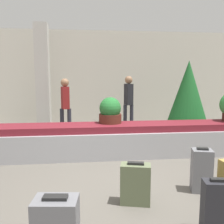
{
  "coord_description": "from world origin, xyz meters",
  "views": [
    {
      "loc": [
        -0.57,
        -3.4,
        1.61
      ],
      "look_at": [
        0.0,
        1.63,
        0.91
      ],
      "focal_mm": 40.0,
      "sensor_mm": 36.0,
      "label": 1
    }
  ],
  "objects_px": {
    "suitcase_4": "(135,184)",
    "traveler_1": "(65,102)",
    "potted_plant_0": "(110,111)",
    "decorated_tree": "(188,96)",
    "suitcase_2": "(217,207)",
    "pillar": "(43,78)",
    "suitcase_3": "(201,170)",
    "traveler_0": "(128,98)"
  },
  "relations": [
    {
      "from": "suitcase_4",
      "to": "traveler_1",
      "type": "distance_m",
      "value": 4.16
    },
    {
      "from": "potted_plant_0",
      "to": "decorated_tree",
      "type": "bearing_deg",
      "value": 27.73
    },
    {
      "from": "traveler_1",
      "to": "decorated_tree",
      "type": "relative_size",
      "value": 0.77
    },
    {
      "from": "potted_plant_0",
      "to": "decorated_tree",
      "type": "distance_m",
      "value": 2.48
    },
    {
      "from": "suitcase_4",
      "to": "decorated_tree",
      "type": "distance_m",
      "value": 4.02
    },
    {
      "from": "suitcase_2",
      "to": "potted_plant_0",
      "type": "xyz_separation_m",
      "value": [
        -0.8,
        2.89,
        0.62
      ]
    },
    {
      "from": "pillar",
      "to": "suitcase_3",
      "type": "relative_size",
      "value": 5.0
    },
    {
      "from": "decorated_tree",
      "to": "potted_plant_0",
      "type": "bearing_deg",
      "value": -152.27
    },
    {
      "from": "suitcase_4",
      "to": "traveler_0",
      "type": "relative_size",
      "value": 0.33
    },
    {
      "from": "decorated_tree",
      "to": "suitcase_4",
      "type": "bearing_deg",
      "value": -122.13
    },
    {
      "from": "suitcase_2",
      "to": "traveler_0",
      "type": "relative_size",
      "value": 0.36
    },
    {
      "from": "suitcase_4",
      "to": "suitcase_3",
      "type": "bearing_deg",
      "value": 26.8
    },
    {
      "from": "decorated_tree",
      "to": "traveler_0",
      "type": "bearing_deg",
      "value": 141.46
    },
    {
      "from": "suitcase_2",
      "to": "decorated_tree",
      "type": "bearing_deg",
      "value": 81.5
    },
    {
      "from": "pillar",
      "to": "suitcase_2",
      "type": "relative_size",
      "value": 5.38
    },
    {
      "from": "suitcase_4",
      "to": "potted_plant_0",
      "type": "height_order",
      "value": "potted_plant_0"
    },
    {
      "from": "traveler_0",
      "to": "pillar",
      "type": "bearing_deg",
      "value": -110.37
    },
    {
      "from": "potted_plant_0",
      "to": "traveler_0",
      "type": "bearing_deg",
      "value": 70.57
    },
    {
      "from": "pillar",
      "to": "potted_plant_0",
      "type": "relative_size",
      "value": 5.87
    },
    {
      "from": "pillar",
      "to": "decorated_tree",
      "type": "distance_m",
      "value": 4.25
    },
    {
      "from": "suitcase_4",
      "to": "decorated_tree",
      "type": "height_order",
      "value": "decorated_tree"
    },
    {
      "from": "suitcase_3",
      "to": "potted_plant_0",
      "type": "distance_m",
      "value": 2.31
    },
    {
      "from": "traveler_0",
      "to": "decorated_tree",
      "type": "height_order",
      "value": "decorated_tree"
    },
    {
      "from": "suitcase_3",
      "to": "traveler_0",
      "type": "height_order",
      "value": "traveler_0"
    },
    {
      "from": "potted_plant_0",
      "to": "decorated_tree",
      "type": "xyz_separation_m",
      "value": [
        2.18,
        1.15,
        0.21
      ]
    },
    {
      "from": "potted_plant_0",
      "to": "traveler_1",
      "type": "xyz_separation_m",
      "value": [
        -1.06,
        1.76,
        0.03
      ]
    },
    {
      "from": "pillar",
      "to": "suitcase_4",
      "type": "xyz_separation_m",
      "value": [
        1.86,
        -4.8,
        -1.34
      ]
    },
    {
      "from": "suitcase_3",
      "to": "suitcase_4",
      "type": "relative_size",
      "value": 1.16
    },
    {
      "from": "traveler_0",
      "to": "traveler_1",
      "type": "height_order",
      "value": "traveler_0"
    },
    {
      "from": "suitcase_4",
      "to": "traveler_1",
      "type": "relative_size",
      "value": 0.35
    },
    {
      "from": "suitcase_2",
      "to": "potted_plant_0",
      "type": "relative_size",
      "value": 1.09
    },
    {
      "from": "suitcase_2",
      "to": "suitcase_4",
      "type": "height_order",
      "value": "suitcase_2"
    },
    {
      "from": "traveler_0",
      "to": "traveler_1",
      "type": "xyz_separation_m",
      "value": [
        -1.85,
        -0.49,
        -0.05
      ]
    },
    {
      "from": "suitcase_4",
      "to": "potted_plant_0",
      "type": "xyz_separation_m",
      "value": [
        -0.09,
        2.18,
        0.64
      ]
    },
    {
      "from": "suitcase_2",
      "to": "traveler_1",
      "type": "relative_size",
      "value": 0.38
    },
    {
      "from": "suitcase_3",
      "to": "potted_plant_0",
      "type": "relative_size",
      "value": 1.18
    },
    {
      "from": "pillar",
      "to": "traveler_1",
      "type": "xyz_separation_m",
      "value": [
        0.71,
        -0.86,
        -0.66
      ]
    },
    {
      "from": "suitcase_2",
      "to": "traveler_1",
      "type": "xyz_separation_m",
      "value": [
        -1.86,
        4.65,
        0.65
      ]
    },
    {
      "from": "suitcase_3",
      "to": "suitcase_4",
      "type": "distance_m",
      "value": 1.03
    },
    {
      "from": "suitcase_3",
      "to": "suitcase_2",
      "type": "bearing_deg",
      "value": -92.83
    },
    {
      "from": "suitcase_4",
      "to": "decorated_tree",
      "type": "bearing_deg",
      "value": 71.4
    },
    {
      "from": "suitcase_2",
      "to": "traveler_0",
      "type": "bearing_deg",
      "value": 100.49
    }
  ]
}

